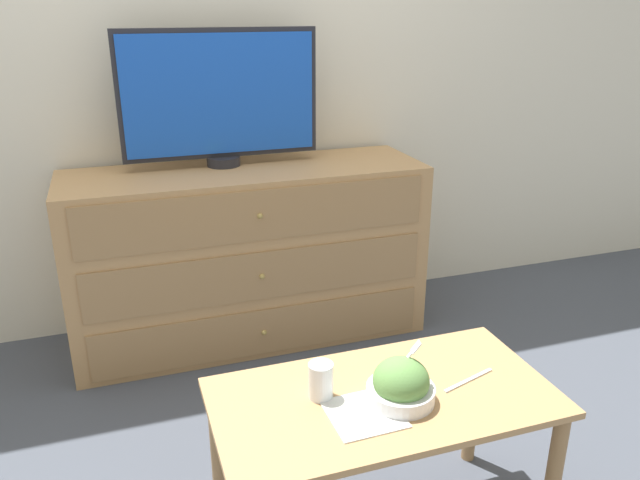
# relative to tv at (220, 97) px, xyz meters

# --- Properties ---
(ground_plane) EXTENTS (12.00, 12.00, 0.00)m
(ground_plane) POSITION_rel_tv_xyz_m (-0.02, 0.18, -1.11)
(ground_plane) COLOR #474C56
(wall_back) EXTENTS (12.00, 0.05, 2.60)m
(wall_back) POSITION_rel_tv_xyz_m (-0.02, 0.21, 0.19)
(wall_back) COLOR silver
(wall_back) RESTS_ON ground_plane
(dresser) EXTENTS (1.59, 0.52, 0.81)m
(dresser) POSITION_rel_tv_xyz_m (0.08, -0.10, -0.71)
(dresser) COLOR tan
(dresser) RESTS_ON ground_plane
(tv) EXTENTS (0.86, 0.15, 0.59)m
(tv) POSITION_rel_tv_xyz_m (0.00, 0.00, 0.00)
(tv) COLOR #232328
(tv) RESTS_ON dresser
(coffee_table) EXTENTS (0.94, 0.48, 0.49)m
(coffee_table) POSITION_rel_tv_xyz_m (0.16, -1.41, -0.70)
(coffee_table) COLOR tan
(coffee_table) RESTS_ON ground_plane
(takeout_bowl) EXTENTS (0.18, 0.18, 0.16)m
(takeout_bowl) POSITION_rel_tv_xyz_m (0.19, -1.45, -0.57)
(takeout_bowl) COLOR silver
(takeout_bowl) RESTS_ON coffee_table
(drink_cup) EXTENTS (0.07, 0.07, 0.10)m
(drink_cup) POSITION_rel_tv_xyz_m (-0.00, -1.36, -0.58)
(drink_cup) COLOR beige
(drink_cup) RESTS_ON coffee_table
(napkin) EXTENTS (0.19, 0.19, 0.00)m
(napkin) POSITION_rel_tv_xyz_m (0.08, -1.47, -0.62)
(napkin) COLOR white
(napkin) RESTS_ON coffee_table
(knife) EXTENTS (0.18, 0.07, 0.01)m
(knife) POSITION_rel_tv_xyz_m (0.42, -1.43, -0.62)
(knife) COLOR white
(knife) RESTS_ON coffee_table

